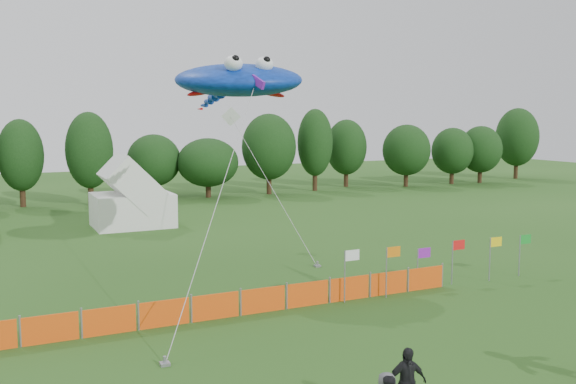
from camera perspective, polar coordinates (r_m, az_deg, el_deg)
name	(u,v)px	position (r m, az deg, el deg)	size (l,w,h in m)	color
treeline	(118,156)	(59.79, -14.91, 3.12)	(104.57, 8.78, 8.36)	#382314
tent_right	(132,199)	(46.50, -13.68, -0.62)	(5.46, 4.36, 3.85)	white
barrier_fence	(240,303)	(25.55, -4.33, -9.83)	(19.90, 0.06, 1.00)	#EB4D0D
flag_row	(440,257)	(30.03, 13.39, -5.68)	(10.73, 0.56, 2.22)	gray
spectator_d	(407,383)	(17.57, 10.50, -16.33)	(1.10, 0.46, 1.88)	black
stingray_kite	(236,81)	(31.42, -4.63, 9.81)	(10.18, 17.95, 10.58)	#0D3ABF
small_kite_white	(252,154)	(38.12, -3.20, 3.43)	(2.09, 9.33, 8.36)	silver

